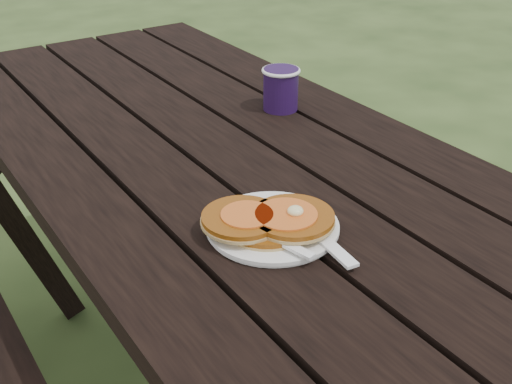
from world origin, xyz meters
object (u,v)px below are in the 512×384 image
picnic_table (234,308)px  pancake_stack (269,220)px  coffee_cup (281,86)px  plate (272,227)px

picnic_table → pancake_stack: 0.50m
pancake_stack → coffee_cup: size_ratio=2.05×
picnic_table → pancake_stack: size_ratio=9.53×
pancake_stack → coffee_cup: (0.31, 0.40, 0.03)m
coffee_cup → plate: bearing=-127.1°
picnic_table → coffee_cup: size_ratio=19.50×
picnic_table → pancake_stack: pancake_stack is taller
pancake_stack → coffee_cup: coffee_cup is taller
picnic_table → coffee_cup: (0.20, 0.12, 0.44)m
coffee_cup → picnic_table: bearing=-148.9°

